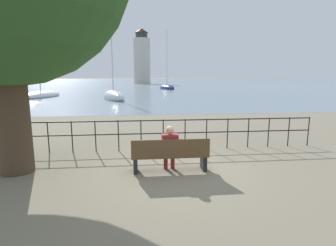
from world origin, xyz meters
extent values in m
plane|color=#7A705B|center=(0.00, 0.00, 0.00)|extent=(1000.00, 1000.00, 0.00)
cube|color=slate|center=(0.00, 160.31, 0.00)|extent=(600.00, 300.00, 0.01)
cylinder|color=#423323|center=(-4.00, 0.35, 1.58)|extent=(0.83, 0.83, 3.16)
cube|color=brown|center=(0.00, 0.00, 0.42)|extent=(2.01, 0.45, 0.05)
cube|color=brown|center=(0.00, -0.21, 0.68)|extent=(2.01, 0.04, 0.45)
cube|color=black|center=(-0.91, 0.00, 0.20)|extent=(0.10, 0.41, 0.40)
cube|color=black|center=(0.91, 0.00, 0.20)|extent=(0.10, 0.41, 0.40)
cylinder|color=maroon|center=(-0.10, 0.16, 0.23)|extent=(0.11, 0.11, 0.45)
cylinder|color=maroon|center=(0.09, 0.16, 0.23)|extent=(0.11, 0.11, 0.45)
cube|color=maroon|center=(-0.01, 0.07, 0.50)|extent=(0.36, 0.26, 0.14)
cube|color=maroon|center=(-0.01, -0.02, 0.72)|extent=(0.42, 0.24, 0.55)
sphere|color=tan|center=(-0.01, -0.02, 1.11)|extent=(0.21, 0.21, 0.21)
cylinder|color=black|center=(-4.49, 2.03, 0.53)|extent=(0.04, 0.04, 1.05)
cylinder|color=black|center=(-3.74, 2.03, 0.53)|extent=(0.04, 0.04, 1.05)
cylinder|color=black|center=(-2.99, 2.03, 0.53)|extent=(0.04, 0.04, 1.05)
cylinder|color=black|center=(-2.24, 2.03, 0.53)|extent=(0.04, 0.04, 1.05)
cylinder|color=black|center=(-1.50, 2.03, 0.53)|extent=(0.04, 0.04, 1.05)
cylinder|color=black|center=(-0.75, 2.03, 0.53)|extent=(0.04, 0.04, 1.05)
cylinder|color=black|center=(0.00, 2.03, 0.53)|extent=(0.04, 0.04, 1.05)
cylinder|color=black|center=(0.75, 2.03, 0.53)|extent=(0.04, 0.04, 1.05)
cylinder|color=black|center=(1.50, 2.03, 0.53)|extent=(0.04, 0.04, 1.05)
cylinder|color=black|center=(2.24, 2.03, 0.53)|extent=(0.04, 0.04, 1.05)
cylinder|color=black|center=(2.99, 2.03, 0.53)|extent=(0.04, 0.04, 1.05)
cylinder|color=black|center=(3.74, 2.03, 0.53)|extent=(0.04, 0.04, 1.05)
cylinder|color=black|center=(4.49, 2.03, 0.53)|extent=(0.04, 0.04, 1.05)
cylinder|color=black|center=(5.24, 2.03, 0.53)|extent=(0.04, 0.04, 1.05)
cylinder|color=black|center=(0.00, 2.03, 1.02)|extent=(10.47, 0.04, 0.04)
cylinder|color=black|center=(0.00, 2.03, 0.58)|extent=(10.47, 0.04, 0.04)
ellipsoid|color=white|center=(-12.68, 26.55, 0.22)|extent=(4.15, 7.40, 1.12)
cylinder|color=silver|center=(-12.68, 26.55, 3.93)|extent=(0.14, 0.14, 6.74)
ellipsoid|color=silver|center=(-3.68, 22.75, 0.28)|extent=(3.65, 6.50, 1.41)
cylinder|color=silver|center=(-3.68, 22.75, 4.17)|extent=(0.14, 0.14, 6.92)
ellipsoid|color=navy|center=(4.66, 46.47, 0.26)|extent=(3.66, 6.11, 1.31)
cylinder|color=silver|center=(4.66, 46.47, 6.07)|extent=(0.14, 0.14, 10.82)
cylinder|color=beige|center=(0.11, 90.96, 7.98)|extent=(5.98, 5.98, 15.95)
cylinder|color=#2D2D33|center=(0.11, 90.96, 16.92)|extent=(4.19, 4.19, 1.95)
cone|color=#4C1E19|center=(0.11, 90.96, 18.67)|extent=(4.79, 4.79, 1.56)
camera|label=1|loc=(-0.75, -6.59, 2.46)|focal=28.00mm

